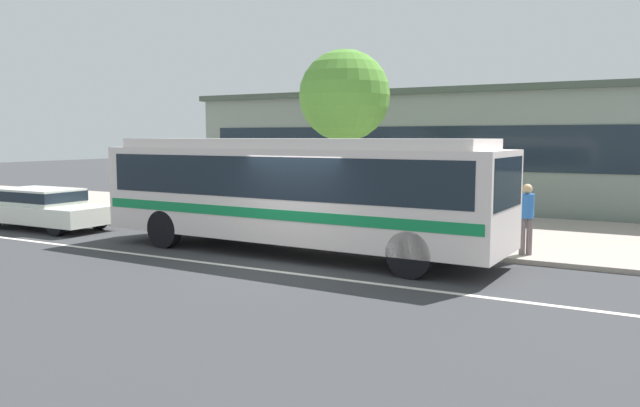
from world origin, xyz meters
TOP-DOWN VIEW (x-y plane):
  - ground_plane at (0.00, 0.00)m, footprint 120.00×120.00m
  - sidewalk_slab at (0.00, 6.58)m, footprint 60.00×8.00m
  - lane_stripe_center at (0.00, -0.80)m, footprint 56.00×0.16m
  - transit_bus at (-0.73, 1.23)m, footprint 10.66×2.85m
  - sedan_behind_bus at (-9.97, 0.95)m, footprint 4.60×1.83m
  - pedestrian_waiting_near_sign at (3.70, 4.27)m, footprint 0.48×0.48m
  - pedestrian_walking_along_curb at (4.52, 3.21)m, footprint 0.42×0.42m
  - bus_stop_sign at (3.98, 3.23)m, footprint 0.08×0.44m
  - street_tree_near_stop at (-1.50, 5.52)m, footprint 2.84×2.84m
  - station_building at (-0.81, 14.27)m, footprint 21.64×7.16m

SIDE VIEW (x-z plane):
  - ground_plane at x=0.00m, z-range 0.00..0.00m
  - lane_stripe_center at x=0.00m, z-range 0.00..0.01m
  - sidewalk_slab at x=0.00m, z-range 0.00..0.12m
  - sedan_behind_bus at x=-9.97m, z-range 0.08..1.37m
  - pedestrian_waiting_near_sign at x=3.70m, z-range 0.25..1.82m
  - pedestrian_walking_along_curb at x=4.52m, z-range 0.27..1.97m
  - bus_stop_sign at x=3.98m, z-range 0.46..2.84m
  - transit_bus at x=-0.73m, z-range 0.23..3.12m
  - station_building at x=-0.81m, z-range 0.01..4.81m
  - street_tree_near_stop at x=-1.50m, z-range 1.41..6.92m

